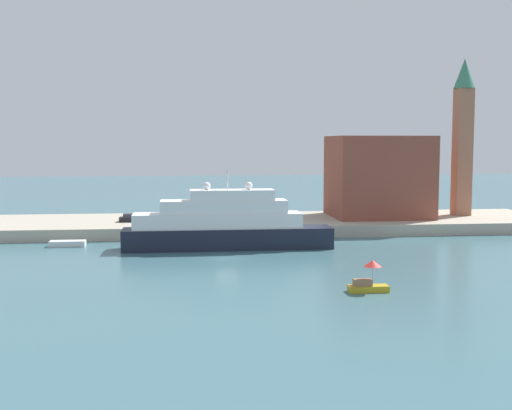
% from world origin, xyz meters
% --- Properties ---
extents(ground, '(400.00, 400.00, 0.00)m').
position_xyz_m(ground, '(0.00, 0.00, 0.00)').
color(ground, '#3D6670').
extents(quay_dock, '(110.00, 21.03, 1.80)m').
position_xyz_m(quay_dock, '(0.00, 26.51, 0.90)').
color(quay_dock, '#ADA38E').
rests_on(quay_dock, ground).
extents(large_yacht, '(27.96, 4.75, 10.74)m').
position_xyz_m(large_yacht, '(0.29, 7.80, 3.17)').
color(large_yacht, black).
rests_on(large_yacht, ground).
extents(small_motorboat, '(3.85, 1.72, 3.05)m').
position_xyz_m(small_motorboat, '(12.24, -19.29, 1.13)').
color(small_motorboat, '#B7991E').
rests_on(small_motorboat, ground).
extents(work_barge, '(4.79, 1.83, 0.81)m').
position_xyz_m(work_barge, '(-21.01, 11.97, 0.40)').
color(work_barge, silver).
rests_on(work_barge, ground).
extents(harbor_building, '(15.63, 13.68, 13.45)m').
position_xyz_m(harbor_building, '(27.28, 27.35, 8.52)').
color(harbor_building, brown).
rests_on(harbor_building, quay_dock).
extents(bell_tower, '(3.50, 3.50, 26.38)m').
position_xyz_m(bell_tower, '(41.98, 27.81, 16.21)').
color(bell_tower, '#9E664C').
rests_on(bell_tower, quay_dock).
extents(parked_car, '(4.15, 1.90, 1.27)m').
position_xyz_m(parked_car, '(-13.14, 24.65, 2.34)').
color(parked_car, black).
rests_on(parked_car, quay_dock).
extents(person_figure, '(0.36, 0.36, 1.62)m').
position_xyz_m(person_figure, '(-8.48, 24.48, 2.54)').
color(person_figure, maroon).
rests_on(person_figure, quay_dock).
extents(mooring_bollard, '(0.41, 0.41, 0.70)m').
position_xyz_m(mooring_bollard, '(5.62, 17.66, 2.15)').
color(mooring_bollard, black).
rests_on(mooring_bollard, quay_dock).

